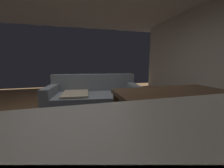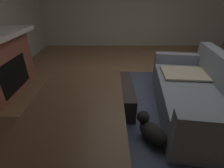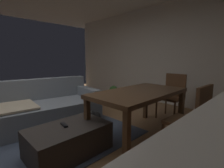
% 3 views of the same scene
% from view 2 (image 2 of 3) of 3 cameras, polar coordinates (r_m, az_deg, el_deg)
% --- Properties ---
extents(floor, '(8.38, 8.38, 0.00)m').
position_cam_2_polar(floor, '(3.06, 13.46, -4.31)').
color(floor, olive).
extents(wall_left, '(0.12, 6.63, 2.72)m').
position_cam_2_polar(wall_left, '(6.04, 7.32, 25.73)').
color(wall_left, beige).
rests_on(wall_left, ground).
extents(area_rug, '(2.60, 2.00, 0.01)m').
position_cam_2_polar(area_rug, '(2.85, 12.68, -6.76)').
color(area_rug, '#3D475B').
rests_on(area_rug, ground).
extents(couch, '(2.19, 1.27, 0.84)m').
position_cam_2_polar(couch, '(2.80, 27.38, -3.04)').
color(couch, slate).
rests_on(couch, ground).
extents(ottoman_coffee_table, '(1.01, 0.63, 0.38)m').
position_cam_2_polar(ottoman_coffee_table, '(2.67, 0.30, -3.77)').
color(ottoman_coffee_table, '#2D2826').
rests_on(ottoman_coffee_table, ground).
extents(tv_remote, '(0.08, 0.17, 0.02)m').
position_cam_2_polar(tv_remote, '(2.60, 1.55, 0.30)').
color(tv_remote, black).
rests_on(tv_remote, ottoman_coffee_table).
extents(dining_table, '(1.63, 0.86, 0.74)m').
position_cam_2_polar(dining_table, '(1.55, -12.16, -10.20)').
color(dining_table, '#513823').
rests_on(dining_table, ground).
extents(small_dog, '(0.46, 0.39, 0.30)m').
position_cam_2_polar(small_dog, '(2.12, 13.21, -15.17)').
color(small_dog, black).
rests_on(small_dog, ground).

